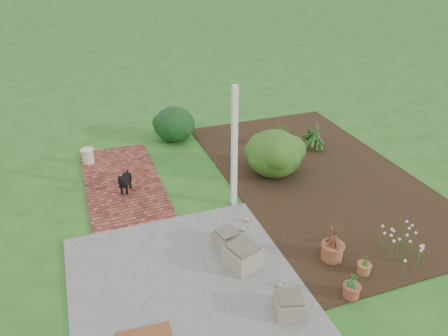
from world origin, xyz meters
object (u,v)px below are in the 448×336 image
object	(u,v)px
cream_ceramic_urn	(88,156)
stone_trough_near	(290,305)
black_dog	(125,181)
evergreen_shrub	(274,152)

from	to	relation	value
cream_ceramic_urn	stone_trough_near	bearing A→B (deg)	-68.02
black_dog	evergreen_shrub	distance (m)	3.30
stone_trough_near	black_dog	distance (m)	4.46
black_dog	cream_ceramic_urn	world-z (taller)	black_dog
black_dog	evergreen_shrub	bearing A→B (deg)	19.70
stone_trough_near	evergreen_shrub	size ratio (longest dim) A/B	0.33
cream_ceramic_urn	evergreen_shrub	world-z (taller)	evergreen_shrub
black_dog	cream_ceramic_urn	distance (m)	1.75
stone_trough_near	evergreen_shrub	world-z (taller)	evergreen_shrub
stone_trough_near	evergreen_shrub	bearing A→B (deg)	67.59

